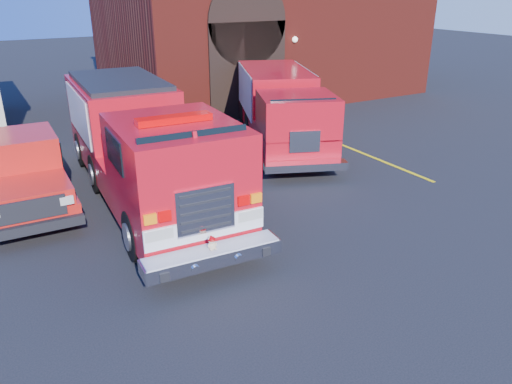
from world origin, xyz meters
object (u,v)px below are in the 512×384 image
fire_station (259,8)px  pickup_truck (19,169)px  secondary_truck (281,107)px  fire_engine (143,144)px

fire_station → pickup_truck: 16.80m
fire_station → secondary_truck: bearing=-115.9°
fire_engine → fire_station: bearing=47.9°
fire_engine → pickup_truck: size_ratio=1.61×
fire_engine → pickup_truck: 3.33m
fire_engine → pickup_truck: (-2.97, 1.39, -0.60)m
fire_station → pickup_truck: size_ratio=2.55×
secondary_truck → pickup_truck: bearing=-173.6°
pickup_truck → secondary_truck: secondary_truck is taller
pickup_truck → secondary_truck: size_ratio=0.74×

